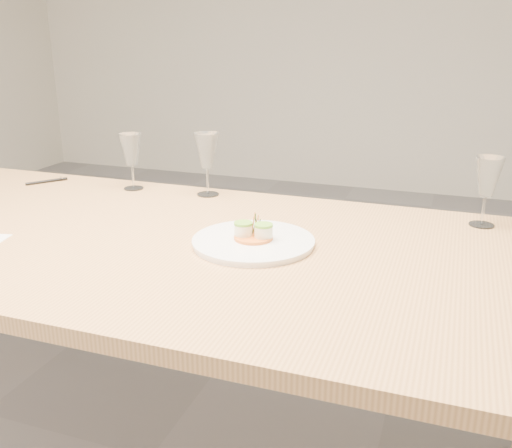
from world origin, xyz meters
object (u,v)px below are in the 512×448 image
(dinner_plate, at_px, (254,240))
(ballpoint_pen, at_px, (47,181))
(dining_table, at_px, (136,256))
(wine_glass_0, at_px, (131,151))
(wine_glass_2, at_px, (488,178))
(wine_glass_1, at_px, (207,152))

(dinner_plate, height_order, ballpoint_pen, dinner_plate)
(dining_table, distance_m, ballpoint_pen, 0.70)
(dining_table, bearing_deg, wine_glass_0, 121.28)
(ballpoint_pen, bearing_deg, wine_glass_0, -49.03)
(wine_glass_0, bearing_deg, dinner_plate, -33.01)
(dining_table, xyz_separation_m, ballpoint_pen, (-0.59, 0.37, 0.07))
(wine_glass_2, bearing_deg, wine_glass_1, 177.90)
(wine_glass_1, bearing_deg, dinner_plate, -52.24)
(wine_glass_0, distance_m, wine_glass_1, 0.28)
(dining_table, distance_m, wine_glass_2, 0.99)
(dinner_plate, xyz_separation_m, wine_glass_0, (-0.58, 0.38, 0.12))
(wine_glass_1, height_order, wine_glass_2, wine_glass_1)
(dining_table, relative_size, wine_glass_0, 12.45)
(ballpoint_pen, relative_size, wine_glass_0, 0.65)
(wine_glass_0, relative_size, wine_glass_1, 0.93)
(dinner_plate, bearing_deg, wine_glass_0, 146.99)
(wine_glass_0, bearing_deg, wine_glass_1, 3.26)
(wine_glass_1, bearing_deg, wine_glass_2, -2.10)
(wine_glass_2, bearing_deg, dining_table, -156.55)
(wine_glass_1, relative_size, wine_glass_2, 1.06)
(ballpoint_pen, distance_m, wine_glass_2, 1.48)
(dinner_plate, xyz_separation_m, wine_glass_1, (-0.30, 0.39, 0.13))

